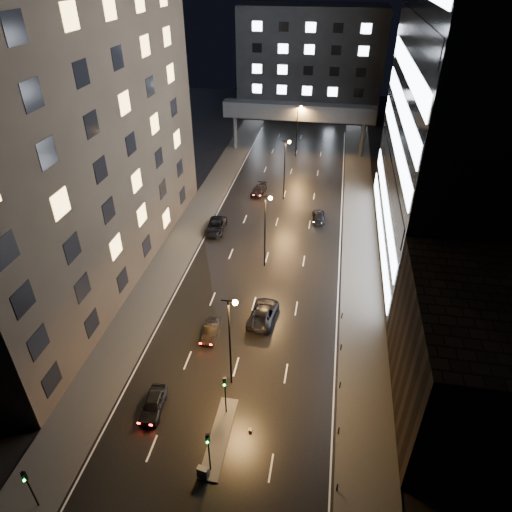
# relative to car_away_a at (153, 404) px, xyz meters

# --- Properties ---
(ground) EXTENTS (160.00, 160.00, 0.00)m
(ground) POSITION_rel_car_away_a_xyz_m (6.17, 36.27, -0.73)
(ground) COLOR black
(ground) RESTS_ON ground
(sidewalk_left) EXTENTS (5.00, 110.00, 0.15)m
(sidewalk_left) POSITION_rel_car_away_a_xyz_m (-6.33, 31.27, -0.66)
(sidewalk_left) COLOR #383533
(sidewalk_left) RESTS_ON ground
(sidewalk_right) EXTENTS (5.00, 110.00, 0.15)m
(sidewalk_right) POSITION_rel_car_away_a_xyz_m (18.67, 31.27, -0.66)
(sidewalk_right) COLOR #383533
(sidewalk_right) RESTS_ON ground
(building_left) EXTENTS (15.00, 48.00, 40.00)m
(building_left) POSITION_rel_car_away_a_xyz_m (-16.33, 20.27, 19.27)
(building_left) COLOR #2D2319
(building_left) RESTS_ON ground
(building_right_low) EXTENTS (10.00, 18.00, 12.00)m
(building_right_low) POSITION_rel_car_away_a_xyz_m (26.17, 5.27, 5.27)
(building_right_low) COLOR black
(building_right_low) RESTS_ON ground
(building_right_glass) EXTENTS (20.00, 36.00, 45.00)m
(building_right_glass) POSITION_rel_car_away_a_xyz_m (31.17, 32.27, 21.77)
(building_right_glass) COLOR black
(building_right_glass) RESTS_ON ground
(building_far) EXTENTS (34.00, 14.00, 25.00)m
(building_far) POSITION_rel_car_away_a_xyz_m (6.17, 94.27, 11.77)
(building_far) COLOR #333335
(building_far) RESTS_ON ground
(skybridge) EXTENTS (30.00, 3.00, 10.00)m
(skybridge) POSITION_rel_car_away_a_xyz_m (6.17, 66.27, 7.61)
(skybridge) COLOR #333335
(skybridge) RESTS_ON ground
(median_island) EXTENTS (1.60, 8.00, 0.15)m
(median_island) POSITION_rel_car_away_a_xyz_m (6.47, -1.73, -0.66)
(median_island) COLOR #383533
(median_island) RESTS_ON ground
(traffic_signal_near) EXTENTS (0.28, 0.34, 4.40)m
(traffic_signal_near) POSITION_rel_car_away_a_xyz_m (6.47, 0.77, 2.36)
(traffic_signal_near) COLOR black
(traffic_signal_near) RESTS_ON median_island
(traffic_signal_far) EXTENTS (0.28, 0.34, 4.40)m
(traffic_signal_far) POSITION_rel_car_away_a_xyz_m (6.47, -4.73, 2.36)
(traffic_signal_far) COLOR black
(traffic_signal_far) RESTS_ON median_island
(traffic_signal_corner) EXTENTS (0.28, 0.34, 4.40)m
(traffic_signal_corner) POSITION_rel_car_away_a_xyz_m (-5.33, -9.73, 2.21)
(traffic_signal_corner) COLOR black
(traffic_signal_corner) RESTS_ON ground
(bollard_row) EXTENTS (0.12, 25.12, 0.90)m
(bollard_row) POSITION_rel_car_away_a_xyz_m (16.37, 2.77, -0.28)
(bollard_row) COLOR black
(bollard_row) RESTS_ON ground
(streetlight_near) EXTENTS (1.45, 0.50, 10.15)m
(streetlight_near) POSITION_rel_car_away_a_xyz_m (6.33, 4.27, 5.77)
(streetlight_near) COLOR black
(streetlight_near) RESTS_ON ground
(streetlight_mid_a) EXTENTS (1.45, 0.50, 10.15)m
(streetlight_mid_a) POSITION_rel_car_away_a_xyz_m (6.33, 24.27, 5.77)
(streetlight_mid_a) COLOR black
(streetlight_mid_a) RESTS_ON ground
(streetlight_mid_b) EXTENTS (1.45, 0.50, 10.15)m
(streetlight_mid_b) POSITION_rel_car_away_a_xyz_m (6.33, 44.27, 5.77)
(streetlight_mid_b) COLOR black
(streetlight_mid_b) RESTS_ON ground
(streetlight_far) EXTENTS (1.45, 0.50, 10.15)m
(streetlight_far) POSITION_rel_car_away_a_xyz_m (6.33, 64.27, 5.77)
(streetlight_far) COLOR black
(streetlight_far) RESTS_ON ground
(car_away_a) EXTENTS (2.11, 4.44, 1.47)m
(car_away_a) POSITION_rel_car_away_a_xyz_m (0.00, 0.00, 0.00)
(car_away_a) COLOR black
(car_away_a) RESTS_ON ground
(car_away_b) EXTENTS (1.50, 4.03, 1.32)m
(car_away_b) POSITION_rel_car_away_a_xyz_m (2.58, 10.22, -0.07)
(car_away_b) COLOR black
(car_away_b) RESTS_ON ground
(car_away_c) EXTENTS (2.86, 5.71, 1.55)m
(car_away_c) POSITION_rel_car_away_a_xyz_m (-2.35, 32.02, 0.04)
(car_away_c) COLOR black
(car_away_c) RESTS_ON ground
(car_away_d) EXTENTS (2.47, 4.89, 1.36)m
(car_away_d) POSITION_rel_car_away_a_xyz_m (1.77, 45.53, -0.05)
(car_away_d) COLOR black
(car_away_d) RESTS_ON ground
(car_toward_a) EXTENTS (3.22, 6.10, 1.64)m
(car_toward_a) POSITION_rel_car_away_a_xyz_m (7.69, 13.84, 0.08)
(car_toward_a) COLOR black
(car_toward_a) RESTS_ON ground
(car_toward_b) EXTENTS (2.29, 4.79, 1.35)m
(car_toward_b) POSITION_rel_car_away_a_xyz_m (12.39, 38.04, -0.06)
(car_toward_b) COLOR black
(car_toward_b) RESTS_ON ground
(utility_cabinet) EXTENTS (0.94, 0.60, 1.09)m
(utility_cabinet) POSITION_rel_car_away_a_xyz_m (6.07, -5.43, -0.04)
(utility_cabinet) COLOR #4F4F52
(utility_cabinet) RESTS_ON median_island
(cone_a) EXTENTS (0.43, 0.43, 0.53)m
(cone_a) POSITION_rel_car_away_a_xyz_m (8.93, -0.78, -0.47)
(cone_a) COLOR #E3470B
(cone_a) RESTS_ON ground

